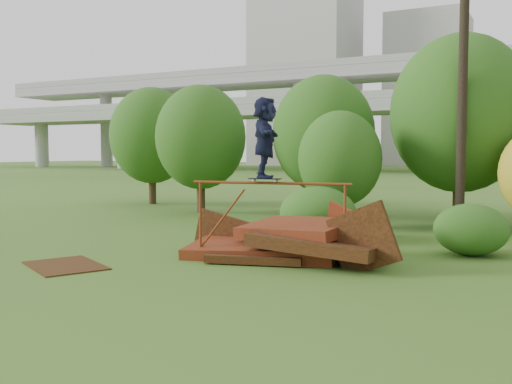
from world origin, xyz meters
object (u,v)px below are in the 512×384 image
at_px(scrap_pile, 287,242).
at_px(flat_plate, 65,266).
at_px(skater, 265,138).
at_px(utility_pole, 463,54).

distance_m(scrap_pile, flat_plate, 5.05).
xyz_separation_m(scrap_pile, skater, (-0.24, -0.69, 2.46)).
xyz_separation_m(skater, flat_plate, (-3.70, -2.44, -2.82)).
distance_m(skater, utility_pole, 7.97).
height_order(scrap_pile, skater, skater).
bearing_deg(scrap_pile, skater, -109.12).
height_order(skater, flat_plate, skater).
height_order(scrap_pile, flat_plate, scrap_pile).
xyz_separation_m(flat_plate, utility_pole, (6.99, 9.20, 5.45)).
bearing_deg(scrap_pile, utility_pole, 63.28).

